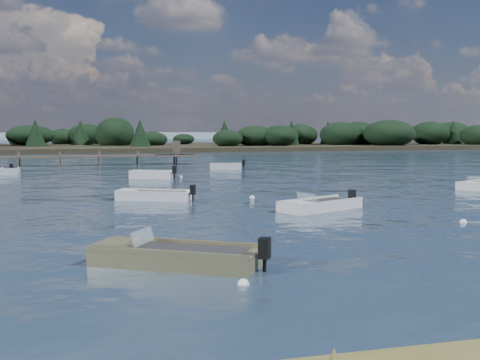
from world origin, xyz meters
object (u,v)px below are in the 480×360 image
object	(u,v)px
dinghy_mid_grey	(154,197)
tender_far_white	(151,176)
tender_far_grey_b	(226,167)
dinghy_near_olive	(176,260)
dinghy_mid_white_a	(320,207)
dinghy_extra_a	(9,172)

from	to	relation	value
dinghy_mid_grey	tender_far_white	xyz separation A→B (m)	(1.62, 15.08, 0.03)
dinghy_mid_grey	tender_far_grey_b	bearing A→B (deg)	67.24
dinghy_near_olive	tender_far_white	bearing A→B (deg)	84.60
dinghy_mid_grey	dinghy_mid_white_a	bearing A→B (deg)	-40.59
dinghy_mid_grey	dinghy_extra_a	xyz separation A→B (m)	(-10.21, 23.51, -0.01)
dinghy_near_olive	dinghy_mid_white_a	world-z (taller)	dinghy_near_olive
dinghy_mid_grey	tender_far_white	bearing A→B (deg)	83.86
tender_far_white	dinghy_extra_a	size ratio (longest dim) A/B	1.24
tender_far_white	dinghy_mid_white_a	bearing A→B (deg)	-74.57
tender_far_grey_b	dinghy_mid_grey	world-z (taller)	tender_far_grey_b
dinghy_near_olive	tender_far_white	distance (m)	32.03
tender_far_white	dinghy_mid_grey	bearing A→B (deg)	-96.14
dinghy_near_olive	dinghy_mid_grey	xyz separation A→B (m)	(1.39, 16.81, -0.02)
dinghy_near_olive	dinghy_extra_a	world-z (taller)	dinghy_near_olive
tender_far_grey_b	tender_far_white	size ratio (longest dim) A/B	0.94
dinghy_extra_a	dinghy_mid_white_a	distance (m)	34.88
dinghy_near_olive	tender_far_white	xyz separation A→B (m)	(3.02, 31.89, 0.01)
dinghy_extra_a	dinghy_mid_white_a	size ratio (longest dim) A/B	0.64
tender_far_grey_b	tender_far_white	bearing A→B (deg)	-132.70
dinghy_extra_a	dinghy_mid_white_a	xyz separation A→B (m)	(17.79, -30.00, 0.00)
dinghy_near_olive	dinghy_mid_grey	world-z (taller)	dinghy_near_olive
tender_far_white	dinghy_extra_a	xyz separation A→B (m)	(-11.84, 8.42, -0.04)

